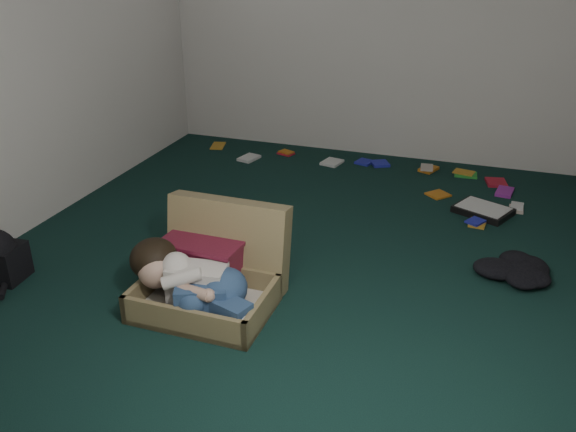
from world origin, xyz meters
The scene contains 10 objects.
floor centered at (0.00, 0.00, 0.00)m, with size 4.50×4.50×0.00m, color black.
wall_back centered at (0.00, 2.25, 1.30)m, with size 4.50×4.50×0.00m, color silver.
wall_front centered at (0.00, -2.25, 1.30)m, with size 4.50×4.50×0.00m, color silver.
wall_left centered at (-2.00, 0.00, 1.30)m, with size 4.50×4.50×0.00m, color silver.
suitcase centered at (-0.28, -0.70, 0.17)m, with size 0.78×0.76×0.57m.
person centered at (-0.33, -0.90, 0.22)m, with size 0.84×0.41×0.35m.
maroon_bin centered at (-0.38, -0.58, 0.17)m, with size 0.52×0.42×0.34m.
clothing_pile centered at (1.44, 0.19, 0.06)m, with size 0.39×0.32×0.13m, color black, non-canonical shape.
paper_tray centered at (1.21, 1.11, 0.03)m, with size 0.50×0.45×0.06m.
book_scatter centered at (0.35, 1.70, 0.01)m, with size 3.13×1.29×0.02m.
Camera 1 is at (1.17, -3.55, 2.03)m, focal length 38.00 mm.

